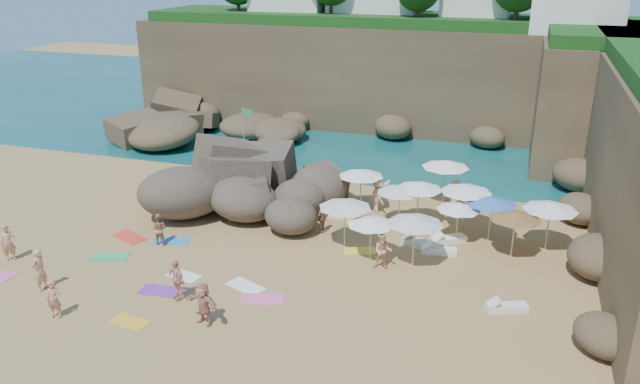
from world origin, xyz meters
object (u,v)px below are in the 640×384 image
(person_stand_0, at_px, (8,243))
(person_stand_5, at_px, (230,169))
(person_stand_2, at_px, (378,196))
(parasol_0, at_px, (446,164))
(person_stand_1, at_px, (159,229))
(lounger_0, at_px, (343,214))
(person_stand_3, at_px, (322,218))
(person_stand_4, at_px, (455,193))
(flag_pole, at_px, (245,128))
(person_stand_6, at_px, (39,270))
(parasol_2, at_px, (551,206))
(rock_outcrop, at_px, (262,207))
(parasol_1, at_px, (419,186))

(person_stand_0, relative_size, person_stand_5, 1.11)
(person_stand_2, xyz_separation_m, person_stand_5, (-9.78, 1.92, -0.13))
(parasol_0, bearing_deg, person_stand_5, -177.16)
(person_stand_1, bearing_deg, lounger_0, -146.47)
(parasol_0, height_order, person_stand_3, parasol_0)
(person_stand_4, bearing_deg, person_stand_5, -125.14)
(person_stand_2, bearing_deg, parasol_0, -89.97)
(flag_pole, distance_m, person_stand_5, 3.97)
(person_stand_0, bearing_deg, flag_pole, 39.31)
(lounger_0, relative_size, person_stand_6, 1.02)
(flag_pole, relative_size, person_stand_5, 2.44)
(person_stand_2, xyz_separation_m, person_stand_3, (-2.04, -3.43, -0.16))
(parasol_2, height_order, person_stand_5, parasol_2)
(flag_pole, xyz_separation_m, person_stand_6, (-1.07, -18.12, -1.51))
(flag_pole, distance_m, person_stand_6, 18.22)
(rock_outcrop, relative_size, person_stand_4, 5.31)
(parasol_1, height_order, person_stand_0, parasol_1)
(rock_outcrop, relative_size, parasol_1, 3.38)
(person_stand_1, xyz_separation_m, person_stand_3, (7.03, 3.77, -0.03))
(parasol_0, bearing_deg, person_stand_0, -142.99)
(person_stand_1, height_order, person_stand_5, person_stand_1)
(flag_pole, distance_m, parasol_2, 20.35)
(rock_outcrop, height_order, person_stand_6, person_stand_6)
(rock_outcrop, bearing_deg, flag_pole, 120.70)
(parasol_1, xyz_separation_m, person_stand_6, (-13.67, -11.69, -1.18))
(person_stand_1, height_order, person_stand_2, person_stand_2)
(parasol_0, bearing_deg, parasol_2, -39.88)
(person_stand_2, xyz_separation_m, person_stand_4, (3.87, 2.17, -0.14))
(parasol_1, relative_size, person_stand_0, 1.40)
(person_stand_2, distance_m, person_stand_6, 16.99)
(person_stand_3, distance_m, person_stand_6, 13.10)
(parasol_1, distance_m, person_stand_1, 13.06)
(rock_outcrop, xyz_separation_m, person_stand_2, (6.27, 1.28, 0.92))
(parasol_0, bearing_deg, rock_outcrop, -157.89)
(flag_pole, relative_size, person_stand_3, 2.53)
(parasol_2, bearing_deg, parasol_0, 140.12)
(parasol_0, xyz_separation_m, parasol_2, (5.44, -4.55, -0.08))
(person_stand_4, height_order, person_stand_5, person_stand_5)
(flag_pole, bearing_deg, person_stand_4, -13.22)
(rock_outcrop, xyz_separation_m, person_stand_4, (10.14, 3.45, 0.78))
(flag_pole, bearing_deg, parasol_1, -27.02)
(person_stand_0, xyz_separation_m, person_stand_3, (12.58, 7.44, -0.12))
(rock_outcrop, distance_m, person_stand_0, 12.74)
(person_stand_3, bearing_deg, flag_pole, 63.98)
(parasol_2, height_order, person_stand_3, parasol_2)
(parasol_0, height_order, person_stand_6, parasol_0)
(person_stand_4, bearing_deg, rock_outcrop, -107.39)
(person_stand_0, bearing_deg, parasol_0, 1.14)
(person_stand_2, bearing_deg, person_stand_5, 40.11)
(lounger_0, bearing_deg, flag_pole, 136.66)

